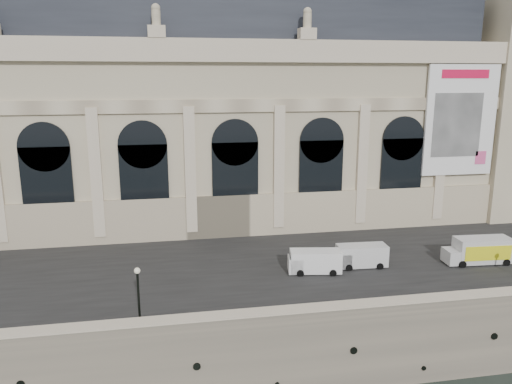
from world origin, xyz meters
TOP-DOWN VIEW (x-y plane):
  - quay at (0.00, 35.00)m, footprint 160.00×70.00m
  - street at (0.00, 14.00)m, footprint 160.00×24.00m
  - parapet at (0.00, 0.60)m, footprint 160.00×1.40m
  - museum at (-5.98, 30.86)m, footprint 69.00×18.70m
  - clock_pavilion at (34.00, 27.93)m, footprint 13.00×14.72m
  - van_b at (1.57, 9.89)m, footprint 5.18×2.64m
  - van_c at (6.42, 10.50)m, footprint 5.08×2.29m
  - box_truck at (18.48, 9.32)m, footprint 6.65×2.68m
  - lamp_left at (-14.00, 2.65)m, footprint 0.45×0.45m

SIDE VIEW (x-z plane):
  - quay at x=0.00m, z-range 0.00..6.00m
  - street at x=0.00m, z-range 6.00..6.06m
  - parapet at x=0.00m, z-range 6.01..7.22m
  - van_b at x=1.57m, z-range 6.02..8.23m
  - van_c at x=6.42m, z-range 6.02..8.25m
  - box_truck at x=18.48m, z-range 6.01..8.64m
  - lamp_left at x=-14.00m, z-range 5.99..10.44m
  - museum at x=-5.98m, z-range 5.17..34.27m
  - clock_pavilion at x=34.00m, z-range 5.07..41.77m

